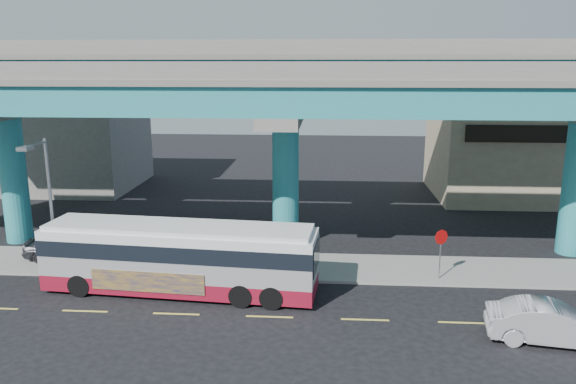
# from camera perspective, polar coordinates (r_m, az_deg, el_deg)

# --- Properties ---
(ground) EXTENTS (120.00, 120.00, 0.00)m
(ground) POSITION_cam_1_polar(r_m,az_deg,el_deg) (24.49, -1.81, -12.26)
(ground) COLOR black
(ground) RESTS_ON ground
(sidewalk) EXTENTS (70.00, 4.00, 0.15)m
(sidewalk) POSITION_cam_1_polar(r_m,az_deg,el_deg) (29.51, -0.74, -7.57)
(sidewalk) COLOR gray
(sidewalk) RESTS_ON ground
(lane_markings) EXTENTS (58.00, 0.12, 0.01)m
(lane_markings) POSITION_cam_1_polar(r_m,az_deg,el_deg) (24.22, -1.89, -12.55)
(lane_markings) COLOR #D8C64C
(lane_markings) RESTS_ON ground
(viaduct) EXTENTS (52.00, 12.40, 11.70)m
(viaduct) POSITION_cam_1_polar(r_m,az_deg,el_deg) (31.24, -0.24, 10.62)
(viaduct) COLOR teal
(viaduct) RESTS_ON ground
(building_beige) EXTENTS (14.00, 10.23, 7.00)m
(building_beige) POSITION_cam_1_polar(r_m,az_deg,el_deg) (48.17, 23.00, 3.72)
(building_beige) COLOR tan
(building_beige) RESTS_ON ground
(building_concrete) EXTENTS (12.00, 10.00, 9.00)m
(building_concrete) POSITION_cam_1_polar(r_m,az_deg,el_deg) (51.48, -21.83, 5.48)
(building_concrete) COLOR gray
(building_concrete) RESTS_ON ground
(transit_bus) EXTENTS (12.85, 3.81, 3.25)m
(transit_bus) POSITION_cam_1_polar(r_m,az_deg,el_deg) (26.45, -10.91, -6.36)
(transit_bus) COLOR maroon
(transit_bus) RESTS_ON ground
(sedan) EXTENTS (3.13, 5.26, 1.56)m
(sedan) POSITION_cam_1_polar(r_m,az_deg,el_deg) (24.10, 25.19, -11.98)
(sedan) COLOR #A8A8AC
(sedan) RESTS_ON ground
(parked_car) EXTENTS (2.10, 4.31, 1.41)m
(parked_car) POSITION_cam_1_polar(r_m,az_deg,el_deg) (32.45, -21.75, -5.14)
(parked_car) COLOR #2F3035
(parked_car) RESTS_ON sidewalk
(street_lamp) EXTENTS (0.50, 2.26, 6.76)m
(street_lamp) POSITION_cam_1_polar(r_m,az_deg,el_deg) (29.46, -23.56, 0.47)
(street_lamp) COLOR gray
(street_lamp) RESTS_ON sidewalk
(stop_sign) EXTENTS (0.68, 0.37, 2.50)m
(stop_sign) POSITION_cam_1_polar(r_m,az_deg,el_deg) (28.11, 15.28, -5.08)
(stop_sign) COLOR gray
(stop_sign) RESTS_ON sidewalk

